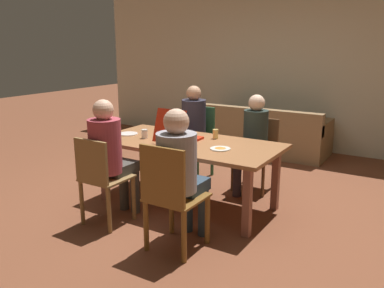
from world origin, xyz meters
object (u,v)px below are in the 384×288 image
dining_table (187,149)px  person_1 (180,166)px  chair_1 (171,196)px  drinking_glass_2 (145,134)px  chair_2 (101,178)px  drinking_glass_1 (169,144)px  drinking_glass_0 (216,134)px  person_2 (110,151)px  plate_0 (128,134)px  chair_0 (258,149)px  person_3 (192,125)px  pizza_box_0 (180,136)px  couch (261,135)px  chair_3 (197,139)px  plate_1 (220,148)px  person_0 (253,136)px

dining_table → person_1: (0.45, -0.83, 0.09)m
chair_1 → drinking_glass_2: 1.30m
chair_2 → drinking_glass_1: 0.76m
person_1 → drinking_glass_0: 1.14m
person_2 → plate_0: size_ratio=5.67×
person_1 → person_2: person_2 is taller
chair_0 → chair_1: size_ratio=0.90×
chair_2 → plate_0: bearing=112.7°
person_3 → plate_0: (-0.35, -0.86, 0.01)m
person_1 → pizza_box_0: (-0.54, 0.81, 0.04)m
chair_0 → drinking_glass_2: (-0.95, -1.05, 0.28)m
couch → chair_3: bearing=-100.0°
person_2 → plate_1: size_ratio=6.07×
person_0 → chair_2: size_ratio=1.31×
dining_table → chair_1: 1.08m
chair_1 → drinking_glass_1: chair_1 is taller
chair_0 → drinking_glass_1: 1.39m
person_2 → couch: size_ratio=0.59×
pizza_box_0 → plate_0: (-0.70, -0.04, -0.05)m
dining_table → chair_2: bearing=-115.7°
pizza_box_0 → couch: bearing=91.4°
person_1 → chair_3: bearing=116.5°
dining_table → pizza_box_0: size_ratio=4.21×
person_1 → couch: (-0.60, 3.38, -0.46)m
person_1 → plate_0: (-1.23, 0.77, -0.01)m
chair_2 → person_3: size_ratio=0.73×
chair_3 → drinking_glass_2: chair_3 is taller
chair_0 → couch: (-0.60, 1.62, -0.22)m
person_0 → person_1: person_1 is taller
person_3 → couch: bearing=80.8°
pizza_box_0 → person_0: bearing=55.7°
dining_table → person_1: person_1 is taller
person_2 → chair_3: (0.00, 1.70, -0.23)m
dining_table → couch: (-0.15, 2.55, -0.37)m
chair_1 → drinking_glass_2: size_ratio=9.60×
dining_table → plate_0: bearing=-175.6°
pizza_box_0 → dining_table: bearing=11.7°
person_2 → plate_0: bearing=116.9°
chair_2 → pizza_box_0: bearing=68.6°
person_2 → chair_3: bearing=90.0°
plate_1 → drinking_glass_0: (-0.26, 0.39, 0.04)m
chair_3 → plate_0: bearing=-109.4°
chair_2 → pizza_box_0: 0.99m
person_0 → person_3: 0.88m
chair_1 → drinking_glass_0: 1.31m
person_1 → chair_3: person_1 is taller
drinking_glass_1 → couch: drinking_glass_1 is taller
person_3 → person_2: bearing=-90.0°
plate_0 → dining_table: bearing=4.4°
chair_1 → couch: bearing=99.7°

